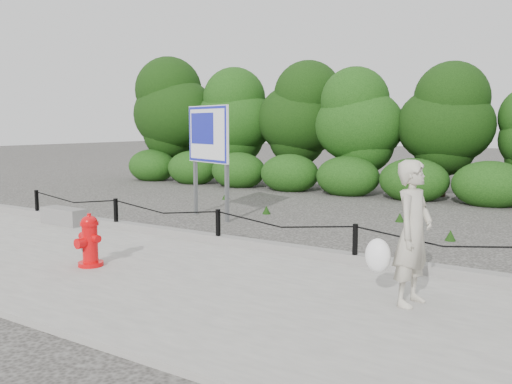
{
  "coord_description": "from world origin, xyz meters",
  "views": [
    {
      "loc": [
        5.5,
        -7.29,
        2.12
      ],
      "look_at": [
        0.64,
        0.2,
        1.0
      ],
      "focal_mm": 38.0,
      "sensor_mm": 36.0,
      "label": 1
    }
  ],
  "objects": [
    {
      "name": "ground",
      "position": [
        0.0,
        0.0,
        0.0
      ],
      "size": [
        90.0,
        90.0,
        0.0
      ],
      "primitive_type": "plane",
      "color": "#2D2B28",
      "rests_on": "ground"
    },
    {
      "name": "chain_barrier",
      "position": [
        0.0,
        0.0,
        0.46
      ],
      "size": [
        10.06,
        0.06,
        0.6
      ],
      "color": "black",
      "rests_on": "sidewalk"
    },
    {
      "name": "treeline",
      "position": [
        -0.06,
        8.88,
        2.51
      ],
      "size": [
        20.46,
        3.67,
        4.8
      ],
      "color": "black",
      "rests_on": "ground"
    },
    {
      "name": "advertising_sign",
      "position": [
        -2.0,
        2.32,
        1.79
      ],
      "size": [
        1.5,
        0.62,
        2.53
      ],
      "rotation": [
        0.0,
        0.0,
        -0.35
      ],
      "color": "slate",
      "rests_on": "ground"
    },
    {
      "name": "fire_hydrant",
      "position": [
        -0.67,
        -2.18,
        0.45
      ],
      "size": [
        0.41,
        0.42,
        0.77
      ],
      "rotation": [
        0.0,
        0.0,
        -0.08
      ],
      "color": "red",
      "rests_on": "sidewalk"
    },
    {
      "name": "curb",
      "position": [
        0.0,
        0.05,
        0.15
      ],
      "size": [
        14.0,
        0.22,
        0.14
      ],
      "primitive_type": "cube",
      "color": "slate",
      "rests_on": "sidewalk"
    },
    {
      "name": "pedestrian",
      "position": [
        3.71,
        -1.32,
        0.89
      ],
      "size": [
        0.73,
        0.65,
        1.65
      ],
      "rotation": [
        0.0,
        0.0,
        1.45
      ],
      "color": "#B5AE9B",
      "rests_on": "sidewalk"
    },
    {
      "name": "sidewalk",
      "position": [
        0.0,
        -2.0,
        0.04
      ],
      "size": [
        14.0,
        4.0,
        0.08
      ],
      "primitive_type": "cube",
      "color": "gray",
      "rests_on": "ground"
    },
    {
      "name": "concrete_block",
      "position": [
        -3.77,
        -0.25,
        0.25
      ],
      "size": [
        1.06,
        0.39,
        0.34
      ],
      "primitive_type": "cube",
      "rotation": [
        0.0,
        0.0,
        -0.02
      ],
      "color": "slate",
      "rests_on": "sidewalk"
    }
  ]
}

